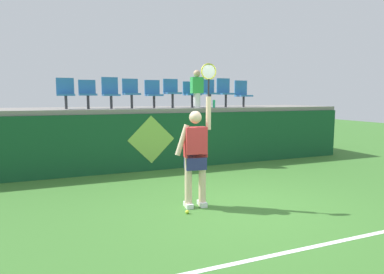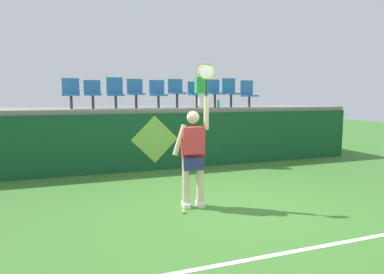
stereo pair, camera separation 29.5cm
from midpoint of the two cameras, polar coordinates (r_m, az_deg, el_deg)
ground_plane at (r=6.05m, az=8.35°, el=-12.01°), size 40.00×40.00×0.00m
court_back_wall at (r=9.12m, az=-2.17°, el=-0.65°), size 11.50×0.20×1.52m
spectator_platform at (r=10.21m, az=-4.25°, el=4.76°), size 11.50×2.52×0.12m
court_baseline_stripe at (r=4.70m, az=18.92°, el=-18.03°), size 10.35×0.08×0.01m
tennis_player at (r=5.86m, az=1.67°, el=-2.76°), size 0.75×0.29×2.53m
tennis_ball at (r=5.73m, az=0.07°, el=-12.68°), size 0.07×0.07×0.07m
water_bottle at (r=9.69m, az=5.42°, el=5.67°), size 0.07×0.07×0.23m
stadium_chair_0 at (r=9.32m, az=-19.17°, el=7.28°), size 0.44×0.42×0.81m
stadium_chair_1 at (r=9.33m, az=-15.79°, el=7.34°), size 0.44×0.42×0.77m
stadium_chair_2 at (r=9.40m, az=-12.13°, el=7.59°), size 0.44×0.42×0.85m
stadium_chair_3 at (r=9.49m, az=-8.76°, el=7.68°), size 0.44×0.42×0.82m
stadium_chair_4 at (r=9.63m, az=-5.01°, el=7.58°), size 0.44×0.42×0.80m
stadium_chair_5 at (r=9.78m, az=-1.83°, el=7.85°), size 0.44×0.42×0.84m
stadium_chair_6 at (r=9.99m, az=1.55°, el=7.59°), size 0.44×0.42×0.77m
stadium_chair_7 at (r=10.22m, az=4.62°, el=7.78°), size 0.44×0.42×0.84m
stadium_chair_8 at (r=10.46m, az=7.34°, el=7.80°), size 0.44×0.42×0.89m
stadium_chair_9 at (r=10.76m, az=10.36°, el=7.45°), size 0.44×0.42×0.83m
spectator_0 at (r=9.59m, az=2.48°, el=8.34°), size 0.34×0.20×1.07m
wall_signage_mount at (r=9.00m, az=-5.38°, el=-5.68°), size 1.27×0.01×1.47m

